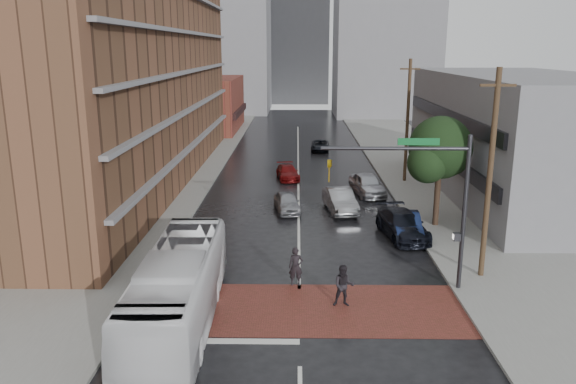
{
  "coord_description": "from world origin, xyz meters",
  "views": [
    {
      "loc": [
        -0.13,
        -21.46,
        10.8
      ],
      "look_at": [
        -0.59,
        6.94,
        3.5
      ],
      "focal_mm": 35.0,
      "sensor_mm": 36.0,
      "label": 1
    }
  ],
  "objects_px": {
    "car_travel_b": "(340,200)",
    "suv_travel": "(320,146)",
    "transit_bus": "(178,289)",
    "pedestrian_b": "(344,286)",
    "car_travel_a": "(287,202)",
    "car_parked_mid": "(402,225)",
    "pedestrian_a": "(296,267)",
    "car_parked_far": "(367,184)",
    "car_travel_c": "(288,172)",
    "car_parked_near": "(406,225)"
  },
  "relations": [
    {
      "from": "pedestrian_a",
      "to": "car_parked_far",
      "type": "xyz_separation_m",
      "value": [
        5.36,
        16.76,
        -0.09
      ]
    },
    {
      "from": "car_travel_b",
      "to": "suv_travel",
      "type": "distance_m",
      "value": 23.26
    },
    {
      "from": "pedestrian_b",
      "to": "car_travel_a",
      "type": "height_order",
      "value": "pedestrian_b"
    },
    {
      "from": "pedestrian_a",
      "to": "car_travel_a",
      "type": "distance_m",
      "value": 12.22
    },
    {
      "from": "car_parked_mid",
      "to": "car_parked_far",
      "type": "xyz_separation_m",
      "value": [
        -0.87,
        9.76,
        0.06
      ]
    },
    {
      "from": "pedestrian_b",
      "to": "car_travel_a",
      "type": "xyz_separation_m",
      "value": [
        -2.69,
        14.38,
        -0.27
      ]
    },
    {
      "from": "car_travel_a",
      "to": "car_parked_mid",
      "type": "distance_m",
      "value": 8.62
    },
    {
      "from": "car_travel_c",
      "to": "car_travel_b",
      "type": "bearing_deg",
      "value": -77.73
    },
    {
      "from": "pedestrian_a",
      "to": "car_travel_a",
      "type": "relative_size",
      "value": 0.47
    },
    {
      "from": "pedestrian_a",
      "to": "pedestrian_b",
      "type": "height_order",
      "value": "pedestrian_b"
    },
    {
      "from": "car_parked_mid",
      "to": "pedestrian_b",
      "type": "bearing_deg",
      "value": -123.34
    },
    {
      "from": "pedestrian_b",
      "to": "suv_travel",
      "type": "distance_m",
      "value": 37.74
    },
    {
      "from": "transit_bus",
      "to": "car_parked_mid",
      "type": "distance_m",
      "value": 15.49
    },
    {
      "from": "transit_bus",
      "to": "pedestrian_b",
      "type": "bearing_deg",
      "value": 13.94
    },
    {
      "from": "car_parked_near",
      "to": "car_travel_a",
      "type": "bearing_deg",
      "value": 146.89
    },
    {
      "from": "pedestrian_b",
      "to": "car_travel_c",
      "type": "distance_m",
      "value": 24.27
    },
    {
      "from": "car_travel_b",
      "to": "car_parked_mid",
      "type": "xyz_separation_m",
      "value": [
        3.26,
        -5.31,
        -0.02
      ]
    },
    {
      "from": "car_parked_mid",
      "to": "car_parked_near",
      "type": "bearing_deg",
      "value": -8.86
    },
    {
      "from": "car_travel_c",
      "to": "car_parked_mid",
      "type": "bearing_deg",
      "value": -73.82
    },
    {
      "from": "car_travel_b",
      "to": "car_travel_c",
      "type": "distance_m",
      "value": 10.32
    },
    {
      "from": "transit_bus",
      "to": "car_parked_near",
      "type": "xyz_separation_m",
      "value": [
        11.1,
        11.0,
        -0.84
      ]
    },
    {
      "from": "transit_bus",
      "to": "car_travel_a",
      "type": "height_order",
      "value": "transit_bus"
    },
    {
      "from": "car_parked_near",
      "to": "car_parked_mid",
      "type": "relative_size",
      "value": 0.84
    },
    {
      "from": "car_travel_b",
      "to": "suv_travel",
      "type": "height_order",
      "value": "car_travel_b"
    },
    {
      "from": "transit_bus",
      "to": "suv_travel",
      "type": "distance_m",
      "value": 40.22
    },
    {
      "from": "pedestrian_b",
      "to": "car_parked_far",
      "type": "relative_size",
      "value": 0.38
    },
    {
      "from": "pedestrian_b",
      "to": "car_parked_mid",
      "type": "distance_m",
      "value": 10.08
    },
    {
      "from": "car_travel_a",
      "to": "car_travel_b",
      "type": "distance_m",
      "value": 3.62
    },
    {
      "from": "pedestrian_a",
      "to": "car_travel_b",
      "type": "relative_size",
      "value": 0.39
    },
    {
      "from": "car_parked_far",
      "to": "pedestrian_a",
      "type": "bearing_deg",
      "value": -118.01
    },
    {
      "from": "car_travel_c",
      "to": "car_parked_far",
      "type": "distance_m",
      "value": 8.01
    },
    {
      "from": "pedestrian_a",
      "to": "car_travel_b",
      "type": "height_order",
      "value": "pedestrian_a"
    },
    {
      "from": "car_travel_a",
      "to": "pedestrian_a",
      "type": "bearing_deg",
      "value": -95.99
    },
    {
      "from": "car_travel_c",
      "to": "car_parked_far",
      "type": "xyz_separation_m",
      "value": [
        6.11,
        -5.18,
        0.23
      ]
    },
    {
      "from": "pedestrian_b",
      "to": "car_parked_near",
      "type": "xyz_separation_m",
      "value": [
        4.4,
        9.17,
        -0.2
      ]
    },
    {
      "from": "transit_bus",
      "to": "car_parked_near",
      "type": "height_order",
      "value": "transit_bus"
    },
    {
      "from": "pedestrian_a",
      "to": "car_travel_c",
      "type": "bearing_deg",
      "value": 89.49
    },
    {
      "from": "car_travel_c",
      "to": "pedestrian_a",
      "type": "bearing_deg",
      "value": -96.93
    },
    {
      "from": "suv_travel",
      "to": "car_parked_near",
      "type": "height_order",
      "value": "car_parked_near"
    },
    {
      "from": "car_travel_b",
      "to": "transit_bus",
      "type": "bearing_deg",
      "value": -123.4
    },
    {
      "from": "pedestrian_b",
      "to": "car_travel_a",
      "type": "distance_m",
      "value": 14.63
    },
    {
      "from": "pedestrian_b",
      "to": "car_travel_c",
      "type": "relative_size",
      "value": 0.45
    },
    {
      "from": "suv_travel",
      "to": "car_parked_far",
      "type": "relative_size",
      "value": 0.85
    },
    {
      "from": "transit_bus",
      "to": "pedestrian_b",
      "type": "distance_m",
      "value": 6.97
    },
    {
      "from": "car_travel_a",
      "to": "suv_travel",
      "type": "bearing_deg",
      "value": 73.32
    },
    {
      "from": "pedestrian_b",
      "to": "pedestrian_a",
      "type": "bearing_deg",
      "value": 133.81
    },
    {
      "from": "pedestrian_a",
      "to": "car_parked_near",
      "type": "xyz_separation_m",
      "value": [
        6.46,
        7.0,
        -0.19
      ]
    },
    {
      "from": "pedestrian_b",
      "to": "car_travel_b",
      "type": "xyz_separation_m",
      "value": [
        0.92,
        14.48,
        -0.15
      ]
    },
    {
      "from": "transit_bus",
      "to": "car_travel_a",
      "type": "bearing_deg",
      "value": 74.8
    },
    {
      "from": "car_travel_c",
      "to": "car_parked_far",
      "type": "height_order",
      "value": "car_parked_far"
    }
  ]
}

